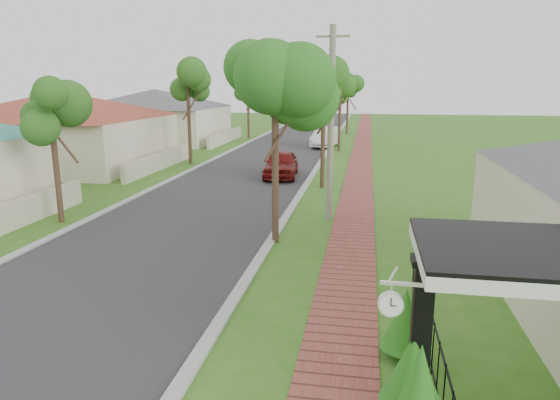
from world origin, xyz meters
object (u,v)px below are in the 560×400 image
Objects in this scene: utility_pole at (331,125)px; station_clock at (392,302)px; parked_car_white at (326,137)px; near_tree at (275,92)px; parked_car_red at (281,164)px; porch_post at (420,343)px.

utility_pole reaches higher than station_clock.
near_tree is (0.53, -25.40, 3.98)m from parked_car_white.
station_clock is at bearing -80.20° from parked_car_red.
utility_pole reaches higher than porch_post.
porch_post is at bearing 39.38° from station_clock.
parked_car_red is 9.53m from utility_pole.
station_clock is (3.79, -33.80, 1.15)m from parked_car_white.
station_clock reaches higher than parked_car_white.
parked_car_white is 0.69× the size of utility_pole.
parked_car_white is at bearing 91.19° from near_tree.
parked_car_white is 25.72m from near_tree.
station_clock is at bearing -68.77° from near_tree.
near_tree is at bearing -83.19° from parked_car_white.
porch_post is 0.59× the size of parked_car_red.
parked_car_red is at bearing 98.91° from near_tree.
parked_car_red is 0.72× the size of near_tree.
station_clock is at bearing -81.21° from utility_pole.
parked_car_white is 34.03m from station_clock.
porch_post reaches higher than parked_car_red.
porch_post is at bearing -77.08° from parked_car_white.
parked_car_white is (1.27, 13.92, 0.07)m from parked_car_red.
near_tree is (1.80, -11.48, 4.05)m from parked_car_red.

